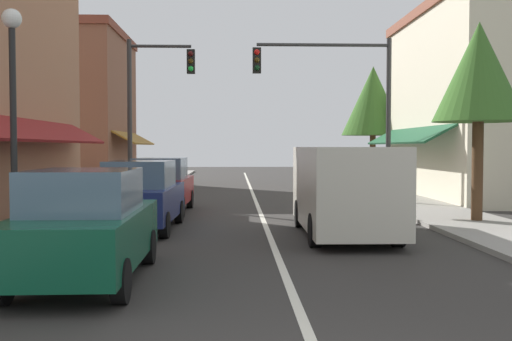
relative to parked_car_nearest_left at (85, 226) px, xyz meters
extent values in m
plane|color=#33302D|center=(3.17, 12.69, -0.88)|extent=(80.00, 80.00, 0.00)
cube|color=gray|center=(-2.33, 12.69, -0.82)|extent=(2.60, 56.00, 0.12)
cube|color=gray|center=(8.67, 12.69, -0.82)|extent=(2.60, 56.00, 0.12)
cube|color=silver|center=(3.17, 12.69, -0.88)|extent=(0.14, 52.00, 0.01)
cube|color=slate|center=(-3.69, 6.69, 0.52)|extent=(0.08, 10.64, 1.80)
cube|color=maroon|center=(-3.08, 6.69, 1.72)|extent=(1.27, 11.76, 0.73)
cube|color=slate|center=(-3.69, 9.77, 5.20)|extent=(0.08, 1.10, 1.30)
cube|color=beige|center=(12.03, 14.69, 2.87)|extent=(4.12, 10.00, 7.50)
cube|color=brown|center=(12.03, 14.69, 6.82)|extent=(4.32, 10.20, 0.40)
cube|color=slate|center=(10.03, 14.69, 0.52)|extent=(0.08, 7.60, 1.80)
cube|color=#194C2D|center=(9.42, 14.69, 1.72)|extent=(1.27, 8.40, 0.73)
cube|color=slate|center=(10.03, 12.49, 4.52)|extent=(0.08, 1.10, 1.30)
cube|color=slate|center=(10.03, 16.89, 4.52)|extent=(0.08, 1.10, 1.30)
cube|color=brown|center=(-5.91, 22.69, 3.07)|extent=(4.56, 8.00, 7.89)
cube|color=brown|center=(-5.91, 22.69, 7.22)|extent=(4.76, 8.20, 0.40)
cube|color=slate|center=(-3.69, 22.69, 0.52)|extent=(0.08, 6.08, 1.80)
cube|color=olive|center=(-3.08, 22.69, 1.72)|extent=(1.27, 6.72, 0.73)
cube|color=slate|center=(-3.69, 20.93, 4.81)|extent=(0.08, 1.10, 1.30)
cube|color=slate|center=(-3.69, 24.45, 4.81)|extent=(0.08, 1.10, 1.30)
cube|color=#0F4C33|center=(0.00, 0.03, -0.17)|extent=(1.75, 4.11, 0.80)
cube|color=slate|center=(0.00, -0.07, 0.56)|extent=(1.53, 2.01, 0.66)
cylinder|color=black|center=(-0.80, 1.37, -0.57)|extent=(0.20, 0.62, 0.62)
cylinder|color=black|center=(0.78, 1.38, -0.57)|extent=(0.20, 0.62, 0.62)
cylinder|color=black|center=(-0.78, -1.33, -0.57)|extent=(0.20, 0.62, 0.62)
cylinder|color=black|center=(0.80, -1.32, -0.57)|extent=(0.20, 0.62, 0.62)
cube|color=navy|center=(-0.04, 5.73, -0.17)|extent=(1.84, 4.15, 0.80)
cube|color=slate|center=(-0.04, 5.63, 0.56)|extent=(1.58, 2.04, 0.66)
cylinder|color=black|center=(-0.79, 7.11, -0.57)|extent=(0.22, 0.63, 0.62)
cylinder|color=black|center=(0.79, 7.06, -0.57)|extent=(0.22, 0.63, 0.62)
cylinder|color=black|center=(-0.87, 4.40, -0.57)|extent=(0.22, 0.63, 0.62)
cylinder|color=black|center=(0.71, 4.36, -0.57)|extent=(0.22, 0.63, 0.62)
cube|color=maroon|center=(-0.03, 9.74, -0.17)|extent=(1.82, 4.14, 0.80)
cube|color=slate|center=(-0.03, 9.64, 0.56)|extent=(1.57, 2.04, 0.66)
cylinder|color=black|center=(-0.79, 11.11, -0.57)|extent=(0.22, 0.62, 0.62)
cylinder|color=black|center=(0.79, 11.07, -0.57)|extent=(0.22, 0.62, 0.62)
cylinder|color=black|center=(-0.86, 8.40, -0.57)|extent=(0.22, 0.62, 0.62)
cylinder|color=black|center=(0.73, 8.36, -0.57)|extent=(0.22, 0.62, 0.62)
cube|color=beige|center=(4.94, 4.58, 0.29)|extent=(2.01, 5.02, 1.90)
cube|color=slate|center=(4.96, 6.98, 0.72)|extent=(1.73, 0.29, 0.84)
cube|color=black|center=(4.96, 7.16, -0.40)|extent=(1.86, 0.22, 0.24)
cylinder|color=black|center=(4.07, 6.14, -0.52)|extent=(0.25, 0.72, 0.72)
cylinder|color=black|center=(5.83, 6.13, -0.52)|extent=(0.25, 0.72, 0.72)
cylinder|color=black|center=(4.04, 3.04, -0.52)|extent=(0.25, 0.72, 0.72)
cylinder|color=black|center=(5.80, 3.03, -0.52)|extent=(0.25, 0.72, 0.72)
cylinder|color=#333333|center=(7.97, 12.01, 2.15)|extent=(0.18, 0.18, 6.06)
cylinder|color=#333333|center=(5.56, 12.01, 4.93)|extent=(4.83, 0.12, 0.12)
cube|color=black|center=(3.14, 11.83, 4.33)|extent=(0.30, 0.24, 0.90)
sphere|color=red|center=(3.14, 11.70, 4.61)|extent=(0.20, 0.20, 0.20)
sphere|color=#3D2D0C|center=(3.14, 11.70, 4.33)|extent=(0.20, 0.20, 0.20)
sphere|color=#0C3316|center=(3.14, 11.70, 4.05)|extent=(0.20, 0.20, 0.20)
cylinder|color=#333333|center=(-1.63, 13.18, 2.21)|extent=(0.18, 0.18, 6.18)
cylinder|color=#333333|center=(-0.46, 13.18, 5.05)|extent=(2.34, 0.12, 0.12)
cube|color=black|center=(0.71, 13.00, 4.45)|extent=(0.30, 0.24, 0.90)
sphere|color=#420F0F|center=(0.71, 12.87, 4.73)|extent=(0.20, 0.20, 0.20)
sphere|color=#3D2D0C|center=(0.71, 12.87, 4.45)|extent=(0.20, 0.20, 0.20)
sphere|color=green|center=(0.71, 12.87, 4.17)|extent=(0.20, 0.20, 0.20)
cylinder|color=black|center=(-1.76, 1.82, 1.27)|extent=(0.12, 0.12, 4.30)
sphere|color=white|center=(-1.76, 1.82, 3.61)|extent=(0.36, 0.36, 0.36)
cylinder|color=#4C331E|center=(8.95, 6.47, 0.71)|extent=(0.30, 0.30, 3.17)
cone|color=#386626|center=(8.95, 6.47, 3.27)|extent=(2.45, 2.45, 2.70)
cylinder|color=#4C331E|center=(9.48, 20.76, 0.72)|extent=(0.30, 0.30, 3.21)
cone|color=#386626|center=(9.48, 20.76, 3.62)|extent=(3.22, 3.22, 3.54)
camera|label=1|loc=(2.33, -9.19, 1.24)|focal=41.04mm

